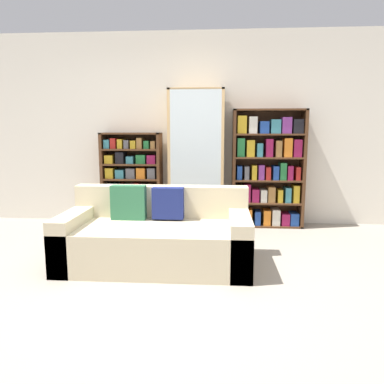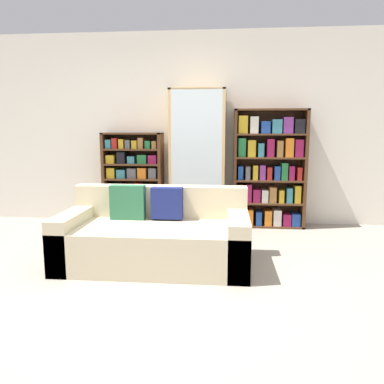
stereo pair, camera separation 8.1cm
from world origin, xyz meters
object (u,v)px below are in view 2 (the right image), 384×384
(couch, at_px, (155,237))
(bookshelf_left, at_px, (133,179))
(display_cabinet, at_px, (197,159))
(wine_bottle, at_px, (235,227))
(bookshelf_right, at_px, (269,170))

(couch, height_order, bookshelf_left, bookshelf_left)
(couch, distance_m, bookshelf_left, 1.78)
(display_cabinet, relative_size, wine_bottle, 5.15)
(bookshelf_left, bearing_deg, couch, -68.95)
(bookshelf_left, xyz_separation_m, wine_bottle, (1.45, -0.67, -0.49))
(wine_bottle, bearing_deg, couch, -130.78)
(couch, relative_size, wine_bottle, 5.02)
(bookshelf_left, relative_size, wine_bottle, 3.55)
(bookshelf_right, bearing_deg, couch, -128.53)
(couch, height_order, bookshelf_right, bookshelf_right)
(display_cabinet, bearing_deg, bookshelf_left, 178.99)
(bookshelf_left, distance_m, bookshelf_right, 1.92)
(bookshelf_left, bearing_deg, display_cabinet, -1.01)
(bookshelf_right, bearing_deg, bookshelf_left, 179.99)
(bookshelf_left, xyz_separation_m, display_cabinet, (0.92, -0.02, 0.30))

